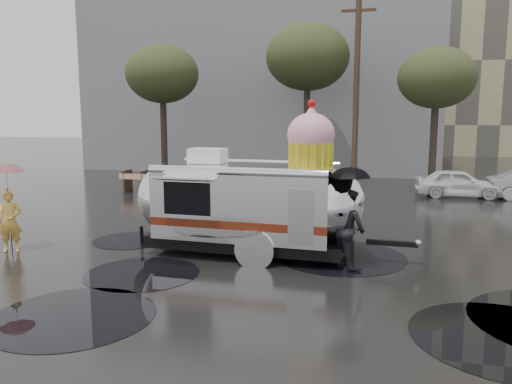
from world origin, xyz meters
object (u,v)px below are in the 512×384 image
(tripod, at_px, (316,228))
(person_left, at_px, (10,221))
(airstream_trailer, at_px, (252,199))
(person_right, at_px, (348,228))

(tripod, bearing_deg, person_left, 172.92)
(airstream_trailer, distance_m, person_left, 6.20)
(person_left, bearing_deg, person_right, -21.55)
(airstream_trailer, xyz_separation_m, person_left, (-6.02, -1.38, -0.58))
(airstream_trailer, distance_m, tripod, 1.77)
(person_left, height_order, tripod, person_left)
(person_right, height_order, tripod, person_right)
(airstream_trailer, relative_size, tripod, 5.32)
(airstream_trailer, relative_size, person_left, 4.59)
(person_right, xyz_separation_m, tripod, (-0.79, 0.44, -0.13))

